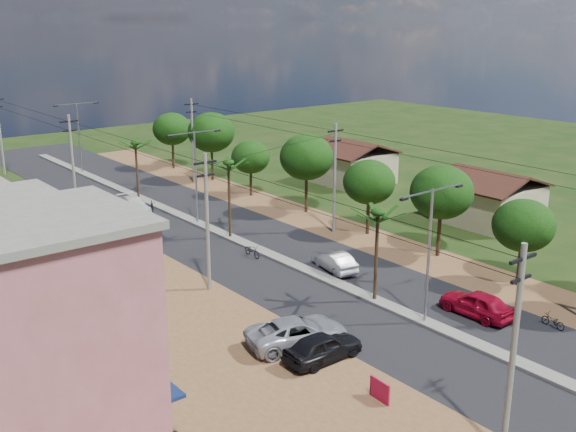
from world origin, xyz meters
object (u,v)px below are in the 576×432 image
object	(u,v)px
car_parked_silver	(297,333)
moto_rider_east	(553,322)
car_white_far	(134,206)
car_silver_mid	(334,262)
car_red_near	(477,304)
car_parked_dark	(323,347)
roadside_sign	(380,391)

from	to	relation	value
car_parked_silver	moto_rider_east	size ratio (longest dim) A/B	3.66
car_white_far	car_silver_mid	bearing A→B (deg)	-72.40
car_red_near	car_parked_dark	size ratio (longest dim) A/B	1.03
car_red_near	car_parked_silver	distance (m)	11.26
car_silver_mid	car_white_far	xyz separation A→B (m)	(-4.32, 22.01, 0.01)
car_parked_silver	car_parked_dark	world-z (taller)	car_parked_silver
car_white_far	moto_rider_east	xyz separation A→B (m)	(7.87, -36.44, -0.29)
car_white_far	car_parked_silver	xyz separation A→B (m)	(-4.83, -29.05, 0.08)
car_silver_mid	roadside_sign	size ratio (longest dim) A/B	3.22
roadside_sign	car_silver_mid	bearing A→B (deg)	58.43
car_parked_silver	car_parked_dark	size ratio (longest dim) A/B	1.26
moto_rider_east	roadside_sign	size ratio (longest dim) A/B	1.19
car_silver_mid	roadside_sign	xyz separation A→B (m)	(-9.65, -13.62, -0.15)
car_parked_dark	roadside_sign	size ratio (longest dim) A/B	3.46
car_white_far	moto_rider_east	world-z (taller)	car_white_far
car_parked_dark	roadside_sign	world-z (taller)	car_parked_dark
car_red_near	car_silver_mid	distance (m)	10.84
moto_rider_east	car_silver_mid	bearing A→B (deg)	-70.12
car_silver_mid	moto_rider_east	bearing A→B (deg)	115.36
car_parked_silver	moto_rider_east	xyz separation A→B (m)	(12.70, -7.39, -0.37)
roadside_sign	car_white_far	bearing A→B (deg)	85.24
moto_rider_east	roadside_sign	bearing A→B (deg)	2.52
car_silver_mid	car_white_far	size ratio (longest dim) A/B	0.86
car_white_far	car_parked_dark	world-z (taller)	car_parked_dark
car_parked_silver	roadside_sign	bearing A→B (deg)	-170.62
car_red_near	car_white_far	world-z (taller)	car_red_near
car_red_near	roadside_sign	world-z (taller)	car_red_near
car_white_far	moto_rider_east	bearing A→B (deg)	-71.32
car_white_far	car_red_near	bearing A→B (deg)	-73.45
car_white_far	roadside_sign	bearing A→B (deg)	-92.01
car_parked_silver	roadside_sign	size ratio (longest dim) A/B	4.37
car_white_far	moto_rider_east	distance (m)	37.29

